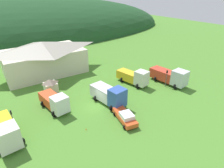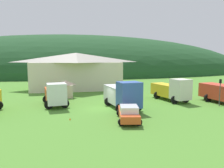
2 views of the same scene
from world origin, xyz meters
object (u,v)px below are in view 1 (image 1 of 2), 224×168
at_px(depot_building, 44,57).
at_px(flatbed_truck_yellow, 5,131).
at_px(traffic_cone_near_pickup, 86,130).
at_px(service_pickup_orange, 125,117).
at_px(tow_truck_silver, 170,76).
at_px(traffic_light_east, 166,77).
at_px(heavy_rig_striped, 134,77).
at_px(box_truck_blue, 109,95).
at_px(heavy_rig_white, 55,101).
at_px(traffic_light_west, 13,119).
at_px(play_shed_cream, 51,86).

xyz_separation_m(depot_building, flatbed_truck_yellow, (-11.19, -20.48, -2.11)).
height_order(depot_building, traffic_cone_near_pickup, depot_building).
height_order(flatbed_truck_yellow, traffic_cone_near_pickup, flatbed_truck_yellow).
relative_size(depot_building, service_pickup_orange, 3.53).
bearing_deg(flatbed_truck_yellow, tow_truck_silver, 84.53).
height_order(tow_truck_silver, traffic_light_east, traffic_light_east).
bearing_deg(traffic_light_east, heavy_rig_striped, 135.48).
height_order(box_truck_blue, traffic_light_east, box_truck_blue).
height_order(box_truck_blue, tow_truck_silver, box_truck_blue).
relative_size(flatbed_truck_yellow, heavy_rig_white, 1.09).
distance_m(depot_building, tow_truck_silver, 28.74).
xyz_separation_m(flatbed_truck_yellow, service_pickup_orange, (15.39, -5.23, -0.89)).
height_order(flatbed_truck_yellow, box_truck_blue, box_truck_blue).
bearing_deg(traffic_light_east, service_pickup_orange, -162.17).
bearing_deg(tow_truck_silver, flatbed_truck_yellow, -97.71).
distance_m(depot_building, traffic_light_west, 21.75).
bearing_deg(depot_building, traffic_light_east, -49.75).
distance_m(service_pickup_orange, traffic_light_east, 14.56).
xyz_separation_m(tow_truck_silver, traffic_light_west, (-29.72, 1.52, 0.50)).
bearing_deg(heavy_rig_white, heavy_rig_striped, 81.73).
xyz_separation_m(heavy_rig_white, heavy_rig_striped, (16.84, 0.12, 0.09)).
bearing_deg(traffic_cone_near_pickup, service_pickup_orange, -14.29).
height_order(heavy_rig_striped, tow_truck_silver, tow_truck_silver).
distance_m(play_shed_cream, heavy_rig_striped, 16.71).
bearing_deg(traffic_light_east, tow_truck_silver, 15.42).
height_order(depot_building, heavy_rig_striped, depot_building).
relative_size(depot_building, box_truck_blue, 2.60).
distance_m(depot_building, heavy_rig_striped, 21.55).
relative_size(play_shed_cream, flatbed_truck_yellow, 0.37).
distance_m(heavy_rig_white, tow_truck_silver, 23.52).
relative_size(traffic_light_east, traffic_cone_near_pickup, 6.73).
bearing_deg(heavy_rig_striped, service_pickup_orange, -57.54).
bearing_deg(traffic_light_west, play_shed_cream, 47.78).
bearing_deg(service_pickup_orange, traffic_light_west, -103.91).
bearing_deg(service_pickup_orange, flatbed_truck_yellow, -98.24).
relative_size(heavy_rig_white, box_truck_blue, 0.95).
height_order(play_shed_cream, tow_truck_silver, tow_truck_silver).
relative_size(play_shed_cream, traffic_cone_near_pickup, 5.20).
height_order(heavy_rig_white, traffic_light_west, traffic_light_west).
relative_size(heavy_rig_striped, tow_truck_silver, 0.89).
bearing_deg(tow_truck_silver, traffic_light_east, -81.73).
bearing_deg(depot_building, service_pickup_orange, -80.71).
bearing_deg(traffic_light_west, depot_building, 62.64).
xyz_separation_m(box_truck_blue, tow_truck_silver, (14.79, -0.57, -0.01)).
bearing_deg(traffic_cone_near_pickup, traffic_light_east, 8.54).
distance_m(heavy_rig_white, service_pickup_orange, 11.72).
relative_size(play_shed_cream, service_pickup_orange, 0.52).
height_order(box_truck_blue, heavy_rig_striped, box_truck_blue).
height_order(tow_truck_silver, traffic_light_west, traffic_light_west).
bearing_deg(heavy_rig_striped, flatbed_truck_yellow, -93.17).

